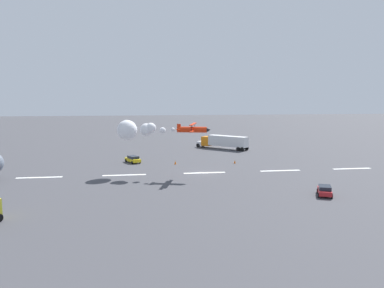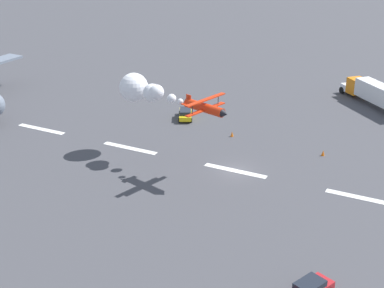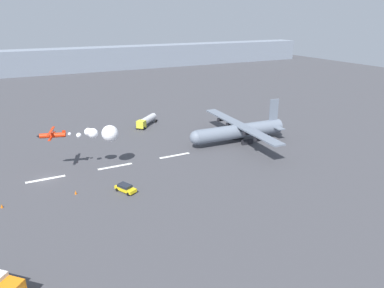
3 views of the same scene
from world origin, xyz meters
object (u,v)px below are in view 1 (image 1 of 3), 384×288
at_px(stunt_biplane_red, 137,129).
at_px(followme_car_yellow, 133,159).
at_px(semi_truck_orange, 223,141).
at_px(traffic_cone_far, 175,163).
at_px(traffic_cone_near, 235,162).
at_px(airport_staff_sedan, 325,190).

distance_m(stunt_biplane_red, followme_car_yellow, 15.35).
bearing_deg(followme_car_yellow, stunt_biplane_red, 94.55).
bearing_deg(semi_truck_orange, stunt_biplane_red, 53.64).
distance_m(followme_car_yellow, traffic_cone_far, 9.65).
xyz_separation_m(traffic_cone_near, traffic_cone_far, (12.94, -0.64, 0.00)).
bearing_deg(followme_car_yellow, airport_staff_sedan, 131.33).
relative_size(semi_truck_orange, followme_car_yellow, 2.67).
bearing_deg(stunt_biplane_red, traffic_cone_near, -156.11).
bearing_deg(traffic_cone_far, semi_truck_orange, -125.16).
xyz_separation_m(followme_car_yellow, airport_staff_sedan, (-28.31, 32.19, -0.00)).
relative_size(semi_truck_orange, traffic_cone_near, 17.39).
relative_size(stunt_biplane_red, airport_staff_sedan, 3.78).
bearing_deg(traffic_cone_near, semi_truck_orange, -96.43).
relative_size(semi_truck_orange, traffic_cone_far, 17.39).
distance_m(semi_truck_orange, followme_car_yellow, 30.85).
relative_size(followme_car_yellow, traffic_cone_near, 6.51).
bearing_deg(airport_staff_sedan, traffic_cone_near, -77.37).
bearing_deg(stunt_biplane_red, semi_truck_orange, -126.36).
height_order(stunt_biplane_red, followme_car_yellow, stunt_biplane_red).
xyz_separation_m(stunt_biplane_red, semi_truck_orange, (-23.48, -31.90, -6.36)).
bearing_deg(traffic_cone_near, followme_car_yellow, -10.24).
xyz_separation_m(stunt_biplane_red, traffic_cone_near, (-20.93, -9.27, -8.12)).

